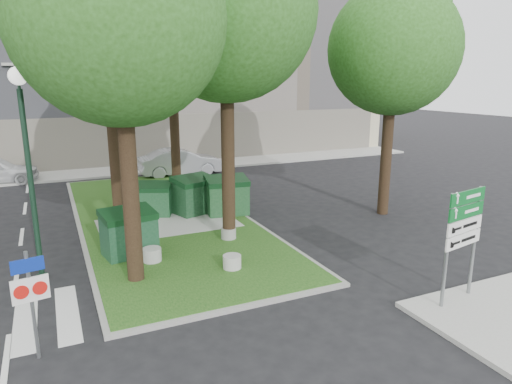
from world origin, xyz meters
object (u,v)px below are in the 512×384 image
dumpster_b (153,199)px  dumpster_d (227,196)px  directional_sign (463,228)px  bollard_left (152,255)px  bollard_right (229,233)px  bollard_mid (232,262)px  tree_median_mid (108,35)px  tree_median_far (171,12)px  tree_street_right (395,36)px  litter_bin (193,190)px  car_silver (181,162)px  traffic_sign_pole (30,291)px  dumpster_a (129,233)px  street_lamp (27,152)px  dumpster_c (195,195)px

dumpster_b → dumpster_d: dumpster_d is taller
dumpster_d → directional_sign: (2.44, -9.28, 1.11)m
dumpster_d → bollard_left: bearing=-128.4°
bollard_right → bollard_mid: size_ratio=0.96×
tree_median_mid → directional_sign: bearing=-60.1°
tree_median_far → bollard_mid: bearing=-96.5°
tree_street_right → bollard_right: tree_street_right is taller
tree_median_mid → bollard_right: bearing=-57.8°
litter_bin → car_silver: 5.90m
litter_bin → traffic_sign_pole: bearing=-121.4°
dumpster_b → traffic_sign_pole: 9.52m
tree_median_far → car_silver: size_ratio=2.53×
bollard_left → traffic_sign_pole: (-3.07, -3.77, 1.13)m
dumpster_b → bollard_mid: size_ratio=3.20×
dumpster_a → bollard_mid: (2.48, -2.31, -0.51)m
bollard_right → dumpster_d: bearing=69.8°
tree_street_right → litter_bin: 10.60m
street_lamp → bollard_left: bearing=-1.8°
directional_sign → car_silver: directional_sign is taller
tree_median_far → dumpster_d: 8.89m
street_lamp → dumpster_c: bearing=37.0°
street_lamp → bollard_mid: bearing=-17.5°
bollard_right → litter_bin: litter_bin is taller
tree_median_mid → dumpster_b: size_ratio=5.88×
traffic_sign_pole → directional_sign: (9.35, -1.80, 0.52)m
litter_bin → car_silver: bearing=79.7°
tree_median_mid → dumpster_c: (2.78, -1.11, -6.12)m
dumpster_d → traffic_sign_pole: bearing=-125.2°
traffic_sign_pole → tree_median_mid: bearing=61.8°
tree_street_right → car_silver: 13.76m
litter_bin → tree_median_mid: bearing=-161.1°
litter_bin → directional_sign: (2.99, -12.21, 1.44)m
bollard_mid → litter_bin: size_ratio=0.66×
street_lamp → car_silver: street_lamp is taller
street_lamp → tree_median_mid: bearing=61.6°
tree_median_mid → dumpster_b: bearing=-31.9°
tree_median_far → bollard_left: size_ratio=21.28×
dumpster_d → bollard_left: (-3.83, -3.72, -0.54)m
dumpster_a → bollard_mid: dumpster_a is taller
dumpster_d → dumpster_c: bearing=157.1°
dumpster_b → car_silver: size_ratio=0.36×
bollard_mid → tree_median_far: bearing=83.5°
litter_bin → traffic_sign_pole: (-6.35, -10.41, 0.93)m
dumpster_a → dumpster_b: bearing=57.6°
tree_median_far → car_silver: bearing=72.9°
dumpster_d → car_silver: 8.73m
tree_median_mid → bollard_right: (2.88, -4.58, -6.68)m
tree_median_far → street_lamp: 11.42m
litter_bin → dumpster_c: bearing=-104.3°
dumpster_b → car_silver: 8.33m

